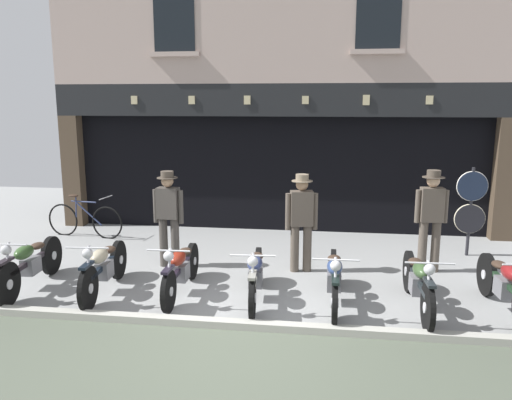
% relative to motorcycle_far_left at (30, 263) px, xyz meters
% --- Properties ---
extents(ground, '(22.10, 22.00, 0.18)m').
position_rel_motorcycle_far_left_xyz_m(ground, '(3.49, -2.01, -0.47)').
color(ground, gray).
extents(shop_facade, '(10.40, 4.42, 6.13)m').
position_rel_motorcycle_far_left_xyz_m(shop_facade, '(3.49, 6.00, 1.25)').
color(shop_facade, black).
rests_on(shop_facade, ground).
extents(motorcycle_far_left, '(0.62, 2.07, 0.93)m').
position_rel_motorcycle_far_left_xyz_m(motorcycle_far_left, '(0.00, 0.00, 0.00)').
color(motorcycle_far_left, black).
rests_on(motorcycle_far_left, ground).
extents(motorcycle_left, '(0.62, 1.98, 0.92)m').
position_rel_motorcycle_far_left_xyz_m(motorcycle_left, '(1.23, -0.01, -0.00)').
color(motorcycle_left, black).
rests_on(motorcycle_left, ground).
extents(motorcycle_center_left, '(0.62, 2.00, 0.89)m').
position_rel_motorcycle_far_left_xyz_m(motorcycle_center_left, '(2.41, 0.11, -0.02)').
color(motorcycle_center_left, black).
rests_on(motorcycle_center_left, ground).
extents(motorcycle_center, '(0.62, 1.97, 0.90)m').
position_rel_motorcycle_far_left_xyz_m(motorcycle_center, '(3.58, 0.02, -0.02)').
color(motorcycle_center, black).
rests_on(motorcycle_center, ground).
extents(motorcycle_center_right, '(0.62, 2.06, 0.90)m').
position_rel_motorcycle_far_left_xyz_m(motorcycle_center_right, '(4.74, 0.03, -0.02)').
color(motorcycle_center_right, black).
rests_on(motorcycle_center_right, ground).
extents(motorcycle_right, '(0.62, 2.09, 0.92)m').
position_rel_motorcycle_far_left_xyz_m(motorcycle_right, '(5.91, -0.01, -0.01)').
color(motorcycle_right, black).
rests_on(motorcycle_right, ground).
extents(motorcycle_far_right, '(0.62, 2.02, 0.92)m').
position_rel_motorcycle_far_left_xyz_m(motorcycle_far_right, '(7.09, 0.02, -0.00)').
color(motorcycle_far_right, black).
rests_on(motorcycle_far_right, ground).
extents(salesman_left, '(0.56, 0.36, 1.73)m').
position_rel_motorcycle_far_left_xyz_m(salesman_left, '(1.83, 1.41, 0.54)').
color(salesman_left, '#47423D').
rests_on(salesman_left, ground).
extents(shopkeeper_center, '(0.55, 0.36, 1.71)m').
position_rel_motorcycle_far_left_xyz_m(shopkeeper_center, '(4.18, 1.46, 0.53)').
color(shopkeeper_center, brown).
rests_on(shopkeeper_center, ground).
extents(salesman_right, '(0.56, 0.37, 1.79)m').
position_rel_motorcycle_far_left_xyz_m(salesman_right, '(6.38, 1.75, 0.58)').
color(salesman_right, brown).
rests_on(salesman_right, ground).
extents(tyre_sign_pole, '(0.58, 0.06, 1.71)m').
position_rel_motorcycle_far_left_xyz_m(tyre_sign_pole, '(7.32, 2.81, 0.59)').
color(tyre_sign_pole, '#232328').
rests_on(tyre_sign_pole, ground).
extents(advert_board_near, '(0.72, 0.03, 1.00)m').
position_rel_motorcycle_far_left_xyz_m(advert_board_near, '(2.21, 4.38, 1.37)').
color(advert_board_near, silver).
extents(leaning_bicycle, '(1.81, 0.50, 0.95)m').
position_rel_motorcycle_far_left_xyz_m(leaning_bicycle, '(-0.62, 3.11, -0.05)').
color(leaning_bicycle, black).
rests_on(leaning_bicycle, ground).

